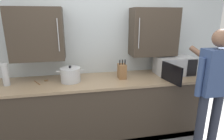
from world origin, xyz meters
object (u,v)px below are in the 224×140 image
(microwave_oven, at_px, (172,66))
(stock_pot, at_px, (71,75))
(wooden_spoon, at_px, (42,81))
(person_figure, at_px, (213,86))
(knife_block, at_px, (122,71))
(thermos_flask, at_px, (5,74))

(microwave_oven, bearing_deg, stock_pot, -178.72)
(microwave_oven, distance_m, wooden_spoon, 1.97)
(wooden_spoon, xyz_separation_m, person_figure, (2.06, -0.79, 0.08))
(wooden_spoon, bearing_deg, person_figure, -21.05)
(knife_block, relative_size, stock_pot, 0.77)
(wooden_spoon, height_order, thermos_flask, thermos_flask)
(knife_block, distance_m, thermos_flask, 1.57)
(wooden_spoon, bearing_deg, stock_pot, -8.14)
(wooden_spoon, relative_size, person_figure, 0.12)
(knife_block, bearing_deg, microwave_oven, 2.11)
(wooden_spoon, xyz_separation_m, knife_block, (1.14, -0.05, 0.10))
(wooden_spoon, relative_size, stock_pot, 0.55)
(person_figure, bearing_deg, thermos_flask, 163.27)
(stock_pot, relative_size, thermos_flask, 1.25)
(wooden_spoon, height_order, person_figure, person_figure)
(person_figure, bearing_deg, microwave_oven, 97.52)
(thermos_flask, height_order, person_figure, person_figure)
(microwave_oven, relative_size, wooden_spoon, 3.66)
(knife_block, bearing_deg, wooden_spoon, 177.36)
(microwave_oven, bearing_deg, knife_block, -177.89)
(knife_block, distance_m, person_figure, 1.19)
(microwave_oven, height_order, knife_block, knife_block)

